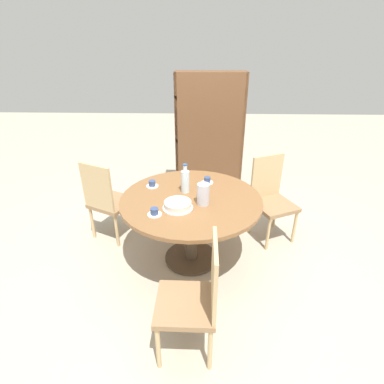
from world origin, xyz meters
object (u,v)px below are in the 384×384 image
(bookshelf, at_px, (210,138))
(cake_main, at_px, (178,205))
(chair_b, at_px, (108,200))
(chair_c, at_px, (195,297))
(cup_c, at_px, (152,184))
(coffee_pot, at_px, (203,193))
(chair_a, at_px, (271,197))
(cup_b, at_px, (154,212))
(cup_a, at_px, (207,181))
(water_bottle, at_px, (185,181))

(bookshelf, bearing_deg, cake_main, 79.22)
(chair_b, relative_size, chair_c, 1.00)
(cake_main, distance_m, cup_c, 0.53)
(chair_c, bearing_deg, coffee_pot, 177.06)
(chair_a, relative_size, chair_b, 1.00)
(cake_main, xyz_separation_m, cup_c, (-0.30, 0.44, -0.01))
(chair_a, bearing_deg, cup_b, -170.80)
(chair_c, bearing_deg, chair_b, -143.51)
(chair_c, height_order, bookshelf, bookshelf)
(chair_b, distance_m, bookshelf, 1.72)
(cup_a, bearing_deg, cup_c, -169.70)
(coffee_pot, relative_size, cake_main, 0.88)
(cup_a, distance_m, cup_b, 0.82)
(chair_b, bearing_deg, cake_main, 171.05)
(chair_a, xyz_separation_m, cup_c, (-1.31, -0.24, 0.26))
(chair_a, xyz_separation_m, cake_main, (-1.01, -0.68, 0.27))
(water_bottle, relative_size, cup_c, 2.34)
(water_bottle, relative_size, cup_b, 2.34)
(cup_a, bearing_deg, water_bottle, -136.24)
(cup_b, bearing_deg, cake_main, 31.47)
(cup_a, xyz_separation_m, cup_b, (-0.47, -0.67, 0.00))
(coffee_pot, bearing_deg, cake_main, -159.27)
(chair_a, distance_m, coffee_pot, 1.04)
(bookshelf, xyz_separation_m, water_bottle, (-0.29, -1.44, 0.01))
(coffee_pot, bearing_deg, cup_b, -154.09)
(chair_a, height_order, bookshelf, bookshelf)
(water_bottle, height_order, cake_main, water_bottle)
(chair_b, distance_m, cup_a, 1.14)
(chair_c, height_order, cup_b, chair_c)
(chair_b, distance_m, chair_c, 1.72)
(water_bottle, bearing_deg, bookshelf, 78.79)
(cake_main, distance_m, cup_a, 0.61)
(chair_c, height_order, water_bottle, water_bottle)
(coffee_pot, height_order, cake_main, coffee_pot)
(water_bottle, xyz_separation_m, cup_c, (-0.35, 0.11, -0.10))
(cake_main, height_order, cup_a, cake_main)
(bookshelf, height_order, cup_b, bookshelf)
(water_bottle, height_order, cup_c, water_bottle)
(water_bottle, bearing_deg, cup_c, 162.67)
(chair_a, relative_size, cup_a, 7.60)
(chair_b, bearing_deg, chair_a, -151.18)
(coffee_pot, distance_m, cup_a, 0.47)
(coffee_pot, relative_size, cup_b, 1.91)
(chair_b, height_order, cup_c, chair_b)
(chair_c, bearing_deg, cup_c, -158.97)
(water_bottle, relative_size, cup_a, 2.34)
(chair_b, relative_size, coffee_pot, 3.98)
(chair_a, xyz_separation_m, coffee_pot, (-0.78, -0.60, 0.35))
(cake_main, xyz_separation_m, cup_a, (0.28, 0.55, -0.01))
(chair_a, height_order, cake_main, chair_a)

